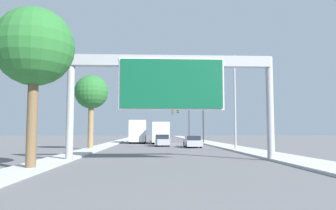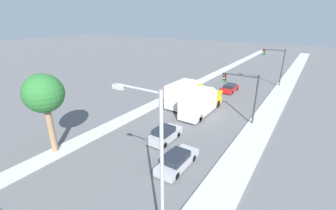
{
  "view_description": "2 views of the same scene",
  "coord_description": "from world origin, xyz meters",
  "px_view_note": "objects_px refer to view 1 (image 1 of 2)",
  "views": [
    {
      "loc": [
        -1.23,
        -2.98,
        1.88
      ],
      "look_at": [
        0.0,
        22.81,
        3.96
      ],
      "focal_mm": 35.0,
      "sensor_mm": 36.0,
      "label": 1
    },
    {
      "loc": [
        11.85,
        21.55,
        12.07
      ],
      "look_at": [
        -1.8,
        42.22,
        2.55
      ],
      "focal_mm": 24.0,
      "sensor_mm": 36.0,
      "label": 2
    }
  ],
  "objects_px": {
    "car_near_center": "(162,141)",
    "traffic_light_mid_block": "(184,119)",
    "palm_tree_background": "(91,93)",
    "sign_gantry": "(172,80)",
    "car_mid_left": "(159,138)",
    "car_far_right": "(192,142)",
    "truck_box_secondary": "(160,133)",
    "palm_tree_foreground": "(34,48)",
    "street_lamp_right": "(232,94)",
    "truck_box_primary": "(138,132)",
    "traffic_light_near_intersection": "(194,117)"
  },
  "relations": [
    {
      "from": "car_far_right",
      "to": "traffic_light_near_intersection",
      "type": "xyz_separation_m",
      "value": [
        1.84,
        12.38,
        3.5
      ]
    },
    {
      "from": "truck_box_secondary",
      "to": "street_lamp_right",
      "type": "xyz_separation_m",
      "value": [
        6.53,
        -18.95,
        3.88
      ]
    },
    {
      "from": "sign_gantry",
      "to": "car_mid_left",
      "type": "bearing_deg",
      "value": 90.0
    },
    {
      "from": "traffic_light_near_intersection",
      "to": "palm_tree_foreground",
      "type": "distance_m",
      "value": 37.0
    },
    {
      "from": "car_far_right",
      "to": "truck_box_primary",
      "type": "xyz_separation_m",
      "value": [
        -7.0,
        13.49,
        1.15
      ]
    },
    {
      "from": "sign_gantry",
      "to": "street_lamp_right",
      "type": "relative_size",
      "value": 1.42
    },
    {
      "from": "car_near_center",
      "to": "palm_tree_foreground",
      "type": "height_order",
      "value": "palm_tree_foreground"
    },
    {
      "from": "palm_tree_foreground",
      "to": "palm_tree_background",
      "type": "xyz_separation_m",
      "value": [
        -0.52,
        17.97,
        -0.14
      ]
    },
    {
      "from": "car_near_center",
      "to": "palm_tree_foreground",
      "type": "distance_m",
      "value": 27.14
    },
    {
      "from": "car_near_center",
      "to": "street_lamp_right",
      "type": "distance_m",
      "value": 13.08
    },
    {
      "from": "car_near_center",
      "to": "traffic_light_mid_block",
      "type": "height_order",
      "value": "traffic_light_mid_block"
    },
    {
      "from": "palm_tree_background",
      "to": "car_near_center",
      "type": "bearing_deg",
      "value": 45.42
    },
    {
      "from": "sign_gantry",
      "to": "truck_box_secondary",
      "type": "height_order",
      "value": "sign_gantry"
    },
    {
      "from": "car_far_right",
      "to": "truck_box_secondary",
      "type": "bearing_deg",
      "value": 106.34
    },
    {
      "from": "sign_gantry",
      "to": "car_mid_left",
      "type": "relative_size",
      "value": 2.95
    },
    {
      "from": "car_mid_left",
      "to": "truck_box_primary",
      "type": "xyz_separation_m",
      "value": [
        -3.5,
        -10.28,
        1.14
      ]
    },
    {
      "from": "car_near_center",
      "to": "street_lamp_right",
      "type": "relative_size",
      "value": 0.45
    },
    {
      "from": "traffic_light_mid_block",
      "to": "truck_box_primary",
      "type": "bearing_deg",
      "value": -115.67
    },
    {
      "from": "car_near_center",
      "to": "street_lamp_right",
      "type": "xyz_separation_m",
      "value": [
        6.53,
        -10.25,
        4.82
      ]
    },
    {
      "from": "car_near_center",
      "to": "traffic_light_mid_block",
      "type": "bearing_deg",
      "value": 79.16
    },
    {
      "from": "car_far_right",
      "to": "truck_box_secondary",
      "type": "xyz_separation_m",
      "value": [
        -3.5,
        11.94,
        0.99
      ]
    },
    {
      "from": "truck_box_secondary",
      "to": "traffic_light_near_intersection",
      "type": "relative_size",
      "value": 1.46
    },
    {
      "from": "car_near_center",
      "to": "truck_box_secondary",
      "type": "height_order",
      "value": "truck_box_secondary"
    },
    {
      "from": "palm_tree_background",
      "to": "car_mid_left",
      "type": "bearing_deg",
      "value": 74.96
    },
    {
      "from": "truck_box_primary",
      "to": "palm_tree_background",
      "type": "height_order",
      "value": "palm_tree_background"
    },
    {
      "from": "car_near_center",
      "to": "traffic_light_near_intersection",
      "type": "relative_size",
      "value": 0.69
    },
    {
      "from": "car_near_center",
      "to": "truck_box_secondary",
      "type": "relative_size",
      "value": 0.47
    },
    {
      "from": "car_near_center",
      "to": "traffic_light_mid_block",
      "type": "distance_m",
      "value": 29.93
    },
    {
      "from": "palm_tree_background",
      "to": "traffic_light_mid_block",
      "type": "bearing_deg",
      "value": 70.33
    },
    {
      "from": "car_mid_left",
      "to": "truck_box_primary",
      "type": "height_order",
      "value": "truck_box_primary"
    },
    {
      "from": "truck_box_secondary",
      "to": "car_near_center",
      "type": "bearing_deg",
      "value": -90.0
    },
    {
      "from": "car_near_center",
      "to": "sign_gantry",
      "type": "bearing_deg",
      "value": -90.0
    },
    {
      "from": "car_near_center",
      "to": "truck_box_primary",
      "type": "relative_size",
      "value": 0.56
    },
    {
      "from": "traffic_light_mid_block",
      "to": "palm_tree_foreground",
      "type": "bearing_deg",
      "value": -103.0
    },
    {
      "from": "sign_gantry",
      "to": "traffic_light_near_intersection",
      "type": "bearing_deg",
      "value": 79.94
    },
    {
      "from": "palm_tree_background",
      "to": "sign_gantry",
      "type": "bearing_deg",
      "value": -60.27
    },
    {
      "from": "palm_tree_foreground",
      "to": "palm_tree_background",
      "type": "height_order",
      "value": "palm_tree_foreground"
    },
    {
      "from": "traffic_light_near_intersection",
      "to": "sign_gantry",
      "type": "bearing_deg",
      "value": -100.06
    },
    {
      "from": "car_mid_left",
      "to": "palm_tree_background",
      "type": "height_order",
      "value": "palm_tree_background"
    },
    {
      "from": "street_lamp_right",
      "to": "palm_tree_foreground",
      "type": "bearing_deg",
      "value": -131.42
    },
    {
      "from": "truck_box_primary",
      "to": "traffic_light_near_intersection",
      "type": "xyz_separation_m",
      "value": [
        8.84,
        -1.11,
        2.35
      ]
    },
    {
      "from": "traffic_light_near_intersection",
      "to": "street_lamp_right",
      "type": "relative_size",
      "value": 0.65
    },
    {
      "from": "car_far_right",
      "to": "street_lamp_right",
      "type": "distance_m",
      "value": 9.06
    },
    {
      "from": "truck_box_primary",
      "to": "traffic_light_mid_block",
      "type": "bearing_deg",
      "value": 64.33
    },
    {
      "from": "car_mid_left",
      "to": "traffic_light_mid_block",
      "type": "relative_size",
      "value": 0.65
    },
    {
      "from": "street_lamp_right",
      "to": "car_near_center",
      "type": "bearing_deg",
      "value": 122.48
    },
    {
      "from": "sign_gantry",
      "to": "traffic_light_near_intersection",
      "type": "height_order",
      "value": "sign_gantry"
    },
    {
      "from": "car_far_right",
      "to": "truck_box_secondary",
      "type": "relative_size",
      "value": 0.53
    },
    {
      "from": "truck_box_primary",
      "to": "street_lamp_right",
      "type": "height_order",
      "value": "street_lamp_right"
    },
    {
      "from": "truck_box_primary",
      "to": "palm_tree_foreground",
      "type": "xyz_separation_m",
      "value": [
        -3.57,
        -35.92,
        4.19
      ]
    }
  ]
}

